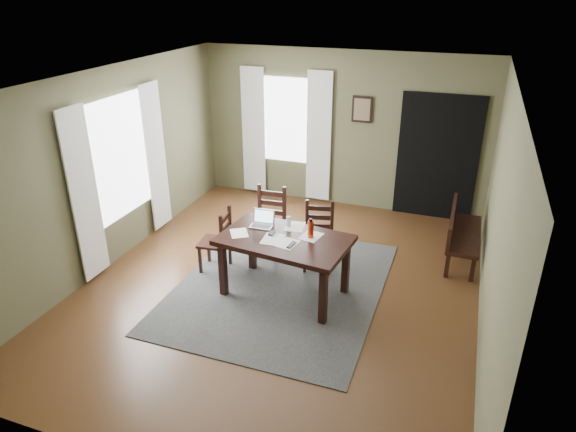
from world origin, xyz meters
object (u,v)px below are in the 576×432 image
at_px(dining_table, 285,245).
at_px(chair_end, 218,241).
at_px(laptop, 263,222).
at_px(bench, 460,231).
at_px(chair_back_right, 318,237).
at_px(chair_back_left, 269,223).
at_px(water_bottle, 311,229).

xyz_separation_m(dining_table, chair_end, (-1.08, 0.26, -0.26)).
xyz_separation_m(chair_end, laptop, (0.68, -0.01, 0.41)).
distance_m(bench, laptop, 2.87).
xyz_separation_m(chair_end, chair_back_right, (1.28, 0.57, 0.02)).
height_order(dining_table, chair_back_right, chair_back_right).
xyz_separation_m(chair_end, chair_back_left, (0.49, 0.69, 0.05)).
height_order(chair_end, bench, chair_end).
height_order(dining_table, chair_back_left, chair_back_left).
bearing_deg(chair_end, dining_table, 70.14).
distance_m(dining_table, water_bottle, 0.39).
bearing_deg(chair_back_left, water_bottle, -47.05).
bearing_deg(chair_back_right, chair_end, -168.28).
xyz_separation_m(chair_back_left, bench, (2.63, 0.76, -0.04)).
relative_size(chair_end, laptop, 3.01).
relative_size(chair_back_right, water_bottle, 3.66).
relative_size(bench, water_bottle, 5.27).
bearing_deg(laptop, chair_back_right, 41.56).
bearing_deg(bench, laptop, 120.96).
bearing_deg(laptop, bench, 28.08).
xyz_separation_m(dining_table, water_bottle, (0.30, 0.12, 0.22)).
distance_m(dining_table, chair_back_right, 0.89).
distance_m(chair_end, chair_back_right, 1.40).
bearing_deg(chair_end, bench, 108.56).
xyz_separation_m(chair_back_right, water_bottle, (0.10, -0.70, 0.46)).
distance_m(chair_back_left, water_bottle, 1.29).
xyz_separation_m(chair_back_right, bench, (1.84, 0.88, -0.01)).
bearing_deg(bench, dining_table, 129.90).
relative_size(chair_back_left, water_bottle, 3.93).
height_order(chair_end, chair_back_right, chair_back_right).
height_order(laptop, water_bottle, water_bottle).
bearing_deg(chair_back_left, chair_end, -129.30).
distance_m(dining_table, chair_back_left, 1.14).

